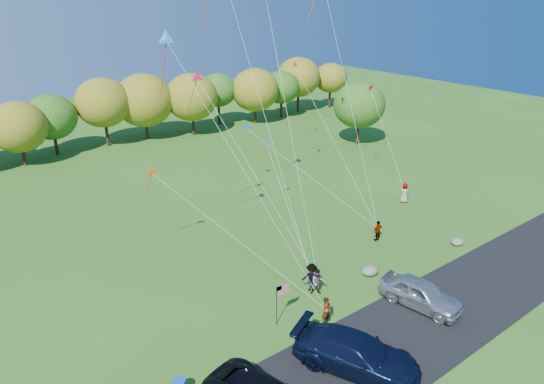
{
  "coord_description": "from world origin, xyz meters",
  "views": [
    {
      "loc": [
        -17.72,
        -16.4,
        16.99
      ],
      "look_at": [
        -0.8,
        6.0,
        5.31
      ],
      "focal_mm": 32.0,
      "sensor_mm": 36.0,
      "label": 1
    }
  ],
  "objects_px": {
    "minivan_silver": "(421,294)",
    "flyer_a": "(326,312)",
    "flyer_e": "(405,193)",
    "flyer_b": "(318,282)",
    "minivan_navy": "(356,354)",
    "flyer_d": "(378,231)",
    "flyer_c": "(311,277)"
  },
  "relations": [
    {
      "from": "minivan_navy",
      "to": "flyer_d",
      "type": "relative_size",
      "value": 3.87
    },
    {
      "from": "flyer_c",
      "to": "flyer_d",
      "type": "distance_m",
      "value": 8.37
    },
    {
      "from": "flyer_e",
      "to": "minivan_navy",
      "type": "bearing_deg",
      "value": 70.41
    },
    {
      "from": "flyer_d",
      "to": "flyer_e",
      "type": "xyz_separation_m",
      "value": [
        7.12,
        3.3,
        0.1
      ]
    },
    {
      "from": "minivan_navy",
      "to": "minivan_silver",
      "type": "relative_size",
      "value": 1.28
    },
    {
      "from": "flyer_d",
      "to": "flyer_e",
      "type": "distance_m",
      "value": 7.85
    },
    {
      "from": "minivan_silver",
      "to": "flyer_a",
      "type": "distance_m",
      "value": 5.87
    },
    {
      "from": "flyer_b",
      "to": "minivan_navy",
      "type": "bearing_deg",
      "value": -80.22
    },
    {
      "from": "minivan_navy",
      "to": "flyer_b",
      "type": "bearing_deg",
      "value": 38.43
    },
    {
      "from": "minivan_silver",
      "to": "flyer_b",
      "type": "relative_size",
      "value": 2.86
    },
    {
      "from": "flyer_b",
      "to": "flyer_c",
      "type": "distance_m",
      "value": 0.5
    },
    {
      "from": "flyer_b",
      "to": "flyer_c",
      "type": "xyz_separation_m",
      "value": [
        -0.08,
        0.49,
        0.09
      ]
    },
    {
      "from": "minivan_silver",
      "to": "flyer_e",
      "type": "xyz_separation_m",
      "value": [
        11.32,
        10.24,
        0.01
      ]
    },
    {
      "from": "flyer_a",
      "to": "flyer_e",
      "type": "bearing_deg",
      "value": 12.73
    },
    {
      "from": "minivan_silver",
      "to": "flyer_b",
      "type": "height_order",
      "value": "minivan_silver"
    },
    {
      "from": "flyer_a",
      "to": "flyer_e",
      "type": "relative_size",
      "value": 0.99
    },
    {
      "from": "flyer_a",
      "to": "flyer_e",
      "type": "distance_m",
      "value": 18.73
    },
    {
      "from": "minivan_navy",
      "to": "flyer_c",
      "type": "relative_size",
      "value": 3.33
    },
    {
      "from": "flyer_d",
      "to": "minivan_navy",
      "type": "bearing_deg",
      "value": 39.49
    },
    {
      "from": "flyer_a",
      "to": "flyer_b",
      "type": "bearing_deg",
      "value": 43.72
    },
    {
      "from": "flyer_c",
      "to": "flyer_d",
      "type": "xyz_separation_m",
      "value": [
        8.15,
        1.92,
        -0.13
      ]
    },
    {
      "from": "flyer_c",
      "to": "flyer_e",
      "type": "relative_size",
      "value": 1.04
    },
    {
      "from": "minivan_navy",
      "to": "flyer_a",
      "type": "relative_size",
      "value": 3.51
    },
    {
      "from": "minivan_silver",
      "to": "minivan_navy",
      "type": "bearing_deg",
      "value": -179.3
    },
    {
      "from": "flyer_e",
      "to": "flyer_c",
      "type": "bearing_deg",
      "value": 56.58
    },
    {
      "from": "flyer_c",
      "to": "flyer_d",
      "type": "relative_size",
      "value": 1.16
    },
    {
      "from": "minivan_navy",
      "to": "flyer_e",
      "type": "distance_m",
      "value": 21.4
    },
    {
      "from": "flyer_a",
      "to": "flyer_c",
      "type": "xyz_separation_m",
      "value": [
        1.55,
        3.0,
        0.05
      ]
    },
    {
      "from": "flyer_a",
      "to": "flyer_d",
      "type": "distance_m",
      "value": 10.88
    },
    {
      "from": "minivan_silver",
      "to": "flyer_e",
      "type": "distance_m",
      "value": 15.26
    },
    {
      "from": "minivan_silver",
      "to": "flyer_a",
      "type": "height_order",
      "value": "flyer_a"
    },
    {
      "from": "minivan_navy",
      "to": "flyer_b",
      "type": "height_order",
      "value": "minivan_navy"
    }
  ]
}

